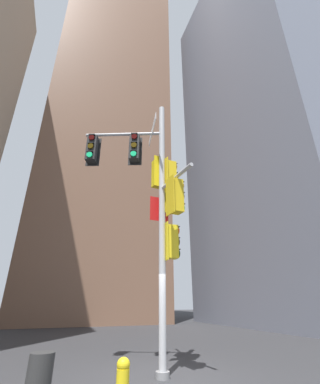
% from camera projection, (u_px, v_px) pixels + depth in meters
% --- Properties ---
extents(ground, '(120.00, 120.00, 0.00)m').
position_uv_depth(ground, '(163.00, 379.00, 6.42)').
color(ground, '#2D2D30').
extents(building_tower_right, '(17.09, 17.09, 41.37)m').
position_uv_depth(building_tower_right, '(286.00, 121.00, 29.35)').
color(building_tower_right, slate).
rests_on(building_tower_right, ground).
extents(building_mid_block, '(13.54, 13.54, 52.07)m').
position_uv_depth(building_mid_block, '(107.00, 114.00, 36.20)').
color(building_mid_block, brown).
rests_on(building_mid_block, ground).
extents(signal_pole_assembly, '(3.13, 3.01, 8.51)m').
position_uv_depth(signal_pole_assembly, '(154.00, 190.00, 8.42)').
color(signal_pole_assembly, '#B2B2B5').
rests_on(signal_pole_assembly, ground).
extents(trash_bin, '(0.48, 0.48, 0.84)m').
position_uv_depth(trash_bin, '(39.00, 377.00, 4.99)').
color(trash_bin, '#2D2D2D').
rests_on(trash_bin, ground).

